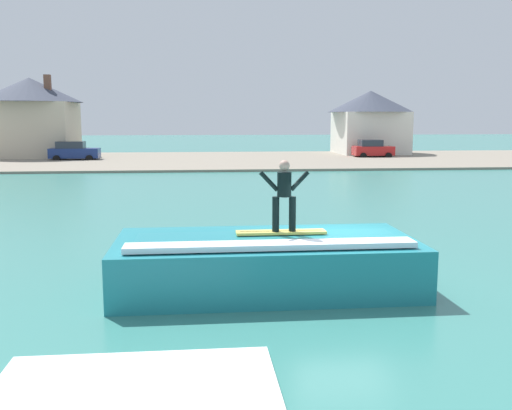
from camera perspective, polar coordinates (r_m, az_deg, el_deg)
name	(u,v)px	position (r m, az deg, el deg)	size (l,w,h in m)	color
ground_plane	(339,282)	(14.21, 8.22, -7.51)	(260.00, 260.00, 0.00)	#377C73
wave_crest	(266,262)	(13.40, 0.95, -5.67)	(6.87, 3.37, 1.31)	teal
surfboard	(281,232)	(13.18, 2.48, -2.70)	(2.05, 0.41, 0.06)	#EAD159
surfer	(284,192)	(12.97, 2.81, 1.30)	(1.15, 0.32, 1.62)	black
shoreline_bank	(233,160)	(54.64, -2.29, 4.50)	(120.00, 23.45, 0.18)	gray
car_near_shore	(74,151)	(56.23, -17.57, 5.10)	(4.48, 2.15, 1.86)	navy
car_far_shore	(372,149)	(58.77, 11.44, 5.45)	(3.92, 2.14, 1.86)	red
house_with_chimney	(31,114)	(61.87, -21.38, 8.40)	(10.14, 10.14, 8.14)	beige
house_gabled_white	(370,119)	(64.50, 11.21, 8.31)	(9.21, 9.21, 6.93)	silver
tree_tall_bare	(369,112)	(63.72, 11.16, 9.01)	(2.19, 2.19, 5.86)	brown
whitewater_patch	(136,385)	(8.98, -11.78, -17.05)	(4.12, 2.23, 0.10)	white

